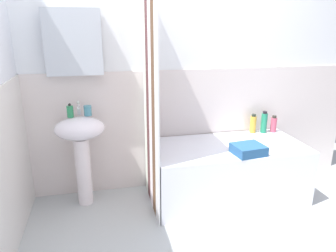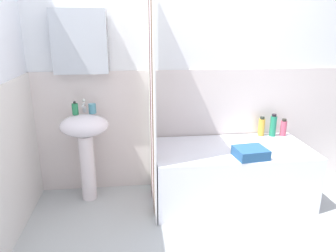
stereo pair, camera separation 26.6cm
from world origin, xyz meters
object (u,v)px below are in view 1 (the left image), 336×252
object	(u,v)px
soap_dispenser	(70,111)
body_wash_bottle	(253,124)
sink	(81,142)
towel_folded	(248,149)
conditioner_bottle	(264,122)
lotion_bottle	(274,124)
toothbrush_cup	(88,111)
bathtub	(227,171)

from	to	relation	value
soap_dispenser	body_wash_bottle	distance (m)	1.83
sink	towel_folded	bearing A→B (deg)	-15.90
conditioner_bottle	towel_folded	xyz separation A→B (m)	(-0.42, -0.51, -0.07)
lotion_bottle	conditioner_bottle	size ratio (longest dim) A/B	0.77
sink	conditioner_bottle	xyz separation A→B (m)	(1.85, 0.10, 0.03)
lotion_bottle	conditioner_bottle	world-z (taller)	conditioner_bottle
soap_dispenser	sink	bearing A→B (deg)	-18.51
toothbrush_cup	body_wash_bottle	xyz separation A→B (m)	(1.66, 0.07, -0.26)
body_wash_bottle	toothbrush_cup	bearing A→B (deg)	-177.41
bathtub	lotion_bottle	world-z (taller)	lotion_bottle
bathtub	sink	bearing A→B (deg)	172.83
soap_dispenser	body_wash_bottle	bearing A→B (deg)	3.19
toothbrush_cup	bathtub	size ratio (longest dim) A/B	0.06
sink	soap_dispenser	world-z (taller)	soap_dispenser
lotion_bottle	towel_folded	size ratio (longest dim) A/B	0.68
conditioner_bottle	body_wash_bottle	world-z (taller)	conditioner_bottle
soap_dispenser	lotion_bottle	world-z (taller)	soap_dispenser
lotion_bottle	towel_folded	distance (m)	0.74
soap_dispenser	bathtub	xyz separation A→B (m)	(1.41, -0.19, -0.63)
bathtub	toothbrush_cup	bearing A→B (deg)	170.22
toothbrush_cup	lotion_bottle	xyz separation A→B (m)	(1.88, 0.05, -0.27)
toothbrush_cup	bathtub	distance (m)	1.42
toothbrush_cup	conditioner_bottle	size ratio (longest dim) A/B	0.39
bathtub	towel_folded	distance (m)	0.40
bathtub	towel_folded	bearing A→B (deg)	-70.27
sink	towel_folded	world-z (taller)	sink
lotion_bottle	conditioner_bottle	distance (m)	0.11
sink	soap_dispenser	distance (m)	0.29
bathtub	conditioner_bottle	xyz separation A→B (m)	(0.51, 0.27, 0.37)
body_wash_bottle	sink	bearing A→B (deg)	-175.91
soap_dispenser	toothbrush_cup	bearing A→B (deg)	9.88
bathtub	towel_folded	size ratio (longest dim) A/B	5.51
conditioner_bottle	towel_folded	distance (m)	0.66
bathtub	conditioner_bottle	bearing A→B (deg)	28.20
conditioner_bottle	body_wash_bottle	xyz separation A→B (m)	(-0.11, 0.02, -0.01)
towel_folded	soap_dispenser	bearing A→B (deg)	163.98
bathtub	towel_folded	world-z (taller)	towel_folded
conditioner_bottle	body_wash_bottle	bearing A→B (deg)	169.08
soap_dispenser	lotion_bottle	size ratio (longest dim) A/B	0.71
lotion_bottle	sink	bearing A→B (deg)	-177.09
conditioner_bottle	sink	bearing A→B (deg)	-176.82
conditioner_bottle	body_wash_bottle	distance (m)	0.12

